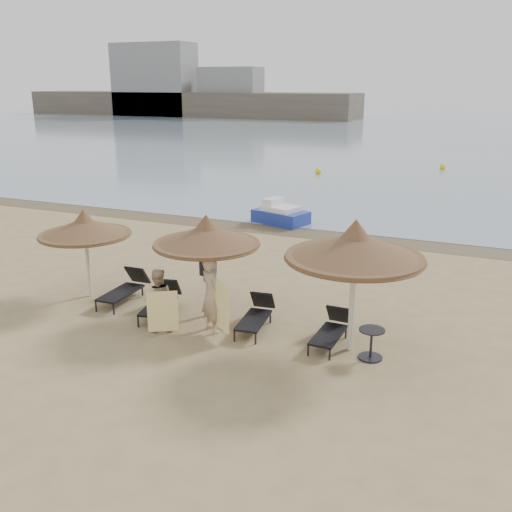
{
  "coord_description": "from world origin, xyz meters",
  "views": [
    {
      "loc": [
        6.42,
        -11.27,
        5.69
      ],
      "look_at": [
        1.06,
        1.2,
        1.53
      ],
      "focal_mm": 40.0,
      "sensor_mm": 36.0,
      "label": 1
    }
  ],
  "objects": [
    {
      "name": "bag_patterned",
      "position": [
        0.01,
        0.76,
        1.26
      ],
      "size": [
        0.32,
        0.22,
        0.38
      ],
      "rotation": [
        0.0,
        0.0,
        0.43
      ],
      "color": "silver",
      "rests_on": "ground"
    },
    {
      "name": "bag_dark",
      "position": [
        0.01,
        0.42,
        1.29
      ],
      "size": [
        0.28,
        0.17,
        0.38
      ],
      "rotation": [
        0.0,
        0.0,
        -0.32
      ],
      "color": "black",
      "rests_on": "ground"
    },
    {
      "name": "palapa_right",
      "position": [
        3.8,
        0.11,
        2.36
      ],
      "size": [
        2.99,
        2.99,
        2.97
      ],
      "rotation": [
        0.0,
        0.0,
        -0.27
      ],
      "color": "silver",
      "rests_on": "ground"
    },
    {
      "name": "lounger_near_right",
      "position": [
        1.43,
        0.38,
        0.34
      ],
      "size": [
        0.74,
        1.73,
        0.75
      ],
      "rotation": [
        0.0,
        0.0,
        0.11
      ],
      "color": "black",
      "rests_on": "ground"
    },
    {
      "name": "side_table",
      "position": [
        4.31,
        -0.13,
        0.32
      ],
      "size": [
        0.56,
        0.56,
        0.67
      ],
      "rotation": [
        0.0,
        0.0,
        -0.05
      ],
      "color": "black",
      "rests_on": "ground"
    },
    {
      "name": "lounger_far_right",
      "position": [
        3.32,
        0.3,
        0.32
      ],
      "size": [
        0.58,
        1.63,
        0.72
      ],
      "rotation": [
        0.0,
        0.0,
        -0.03
      ],
      "color": "black",
      "rests_on": "ground"
    },
    {
      "name": "wet_sand_strip",
      "position": [
        0.0,
        9.4,
        0.0
      ],
      "size": [
        200.0,
        1.6,
        0.01
      ],
      "primitive_type": "cube",
      "color": "brown",
      "rests_on": "ground"
    },
    {
      "name": "towel_left",
      "position": [
        -0.29,
        -1.05,
        0.68
      ],
      "size": [
        0.61,
        0.37,
        0.98
      ],
      "rotation": [
        0.0,
        0.0,
        0.53
      ],
      "color": "yellow",
      "rests_on": "ground"
    },
    {
      "name": "ground",
      "position": [
        0.0,
        0.0,
        0.0
      ],
      "size": [
        160.0,
        160.0,
        0.0
      ],
      "primitive_type": "plane",
      "color": "#A28A58",
      "rests_on": "ground"
    },
    {
      "name": "person_left",
      "position": [
        -0.64,
        -0.7,
        0.9
      ],
      "size": [
        0.98,
        0.88,
        1.79
      ],
      "primitive_type": "imported",
      "rotation": [
        0.0,
        0.0,
        3.67
      ],
      "color": "tan",
      "rests_on": "ground"
    },
    {
      "name": "palapa_left",
      "position": [
        -3.64,
        0.52,
        1.95
      ],
      "size": [
        2.47,
        2.47,
        2.45
      ],
      "rotation": [
        0.0,
        0.0,
        0.27
      ],
      "color": "silver",
      "rests_on": "ground"
    },
    {
      "name": "person_right",
      "position": [
        0.54,
        -0.22,
        1.08
      ],
      "size": [
        1.18,
        1.07,
        2.16
      ],
      "primitive_type": "imported",
      "rotation": [
        0.0,
        0.0,
        2.59
      ],
      "color": "tan",
      "rests_on": "ground"
    },
    {
      "name": "buoy_left",
      "position": [
        -4.31,
        23.88,
        0.2
      ],
      "size": [
        0.4,
        0.4,
        0.4
      ],
      "primitive_type": "sphere",
      "color": "yellow",
      "rests_on": "ground"
    },
    {
      "name": "sea",
      "position": [
        0.0,
        80.0,
        0.01
      ],
      "size": [
        200.0,
        140.0,
        0.03
      ],
      "primitive_type": "cube",
      "color": "slate",
      "rests_on": "ground"
    },
    {
      "name": "lounger_near_left",
      "position": [
        -1.15,
        0.23,
        0.35
      ],
      "size": [
        0.92,
        1.82,
        0.78
      ],
      "rotation": [
        0.0,
        0.0,
        0.21
      ],
      "color": "black",
      "rests_on": "ground"
    },
    {
      "name": "far_shore",
      "position": [
        -25.1,
        77.82,
        2.91
      ],
      "size": [
        150.0,
        54.8,
        12.0
      ],
      "color": "brown",
      "rests_on": "ground"
    },
    {
      "name": "buoy_mid",
      "position": [
        2.82,
        29.08,
        0.2
      ],
      "size": [
        0.4,
        0.4,
        0.4
      ],
      "primitive_type": "sphere",
      "color": "yellow",
      "rests_on": "ground"
    },
    {
      "name": "palapa_center",
      "position": [
        0.01,
        0.58,
        2.09
      ],
      "size": [
        2.65,
        2.65,
        2.63
      ],
      "rotation": [
        0.0,
        0.0,
        -0.27
      ],
      "color": "silver",
      "rests_on": "ground"
    },
    {
      "name": "lounger_far_left",
      "position": [
        -2.53,
        0.63,
        0.36
      ],
      "size": [
        0.66,
        1.82,
        0.81
      ],
      "rotation": [
        0.0,
        0.0,
        0.03
      ],
      "color": "black",
      "rests_on": "ground"
    },
    {
      "name": "towel_right",
      "position": [
        0.89,
        -0.47,
        0.81
      ],
      "size": [
        0.7,
        0.5,
        1.18
      ],
      "rotation": [
        0.0,
        0.0,
        -0.61
      ],
      "color": "yellow",
      "rests_on": "ground"
    },
    {
      "name": "pedal_boat",
      "position": [
        -1.83,
        10.51,
        0.38
      ],
      "size": [
        2.48,
        1.88,
        1.03
      ],
      "rotation": [
        0.0,
        0.0,
        -0.29
      ],
      "color": "navy",
      "rests_on": "ground"
    }
  ]
}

